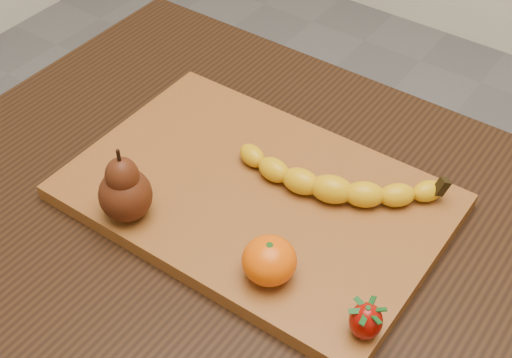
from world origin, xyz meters
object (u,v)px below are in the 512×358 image
Objects in this scene: pear at (124,184)px; table at (282,295)px; cutting_board at (256,197)px; mandarin at (269,260)px.

table is at bearing 26.11° from pear.
cutting_board is at bearing 150.77° from table.
mandarin is at bearing 5.99° from pear.
mandarin is (0.02, -0.06, 0.14)m from table.
pear is at bearing -130.50° from cutting_board.
table is 0.16m from mandarin.
mandarin is (0.09, -0.10, 0.04)m from cutting_board.
table is 2.22× the size of cutting_board.
cutting_board is 4.60× the size of pear.
cutting_board is 0.17m from pear.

